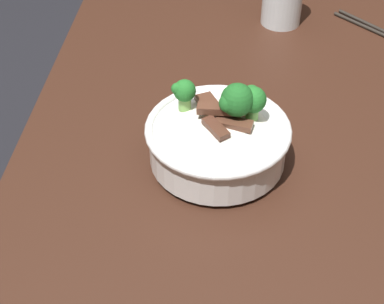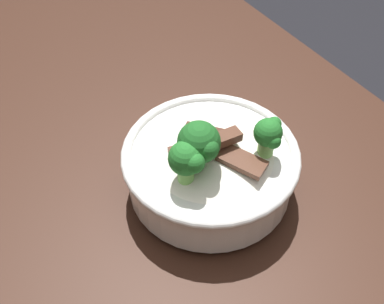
% 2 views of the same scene
% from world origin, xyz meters
% --- Properties ---
extents(rice_bowl, '(0.21, 0.21, 0.13)m').
position_xyz_m(rice_bowl, '(-0.13, 0.10, 0.82)').
color(rice_bowl, white).
rests_on(rice_bowl, dining_table).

